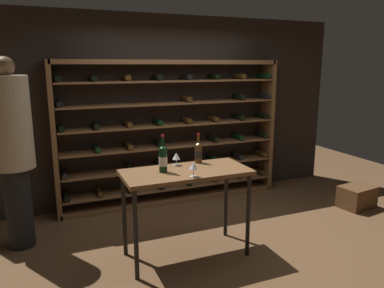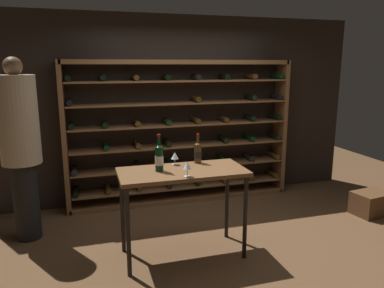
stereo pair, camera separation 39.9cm
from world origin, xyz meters
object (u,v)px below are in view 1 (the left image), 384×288
person_bystander_red_print (12,145)px  wine_bottle_green_slim (198,152)px  wine_bottle_amber_reserve (163,158)px  wine_glass_stemmed_center (176,157)px  wine_crate (357,197)px  tasting_table (186,180)px  wine_rack (173,133)px  wine_glass_stemmed_right (193,166)px

person_bystander_red_print → wine_bottle_green_slim: size_ratio=6.40×
wine_bottle_amber_reserve → wine_glass_stemmed_center: size_ratio=2.73×
wine_crate → wine_bottle_amber_reserve: bearing=-174.5°
wine_crate → wine_glass_stemmed_center: size_ratio=3.49×
tasting_table → wine_crate: bearing=6.7°
person_bystander_red_print → wine_bottle_green_slim: (1.85, -0.66, -0.10)m
wine_rack → tasting_table: (-0.42, -1.57, -0.18)m
wine_glass_stemmed_right → wine_bottle_amber_reserve: bearing=129.8°
wine_crate → wine_glass_stemmed_center: (-2.75, -0.10, 0.88)m
wine_glass_stemmed_right → wine_crate: bearing=11.3°
tasting_table → person_bystander_red_print: bearing=151.2°
wine_bottle_green_slim → wine_bottle_amber_reserve: bearing=-157.5°
wine_bottle_amber_reserve → wine_glass_stemmed_center: bearing=41.7°
wine_rack → person_bystander_red_print: bearing=-161.5°
wine_rack → wine_glass_stemmed_center: (-0.45, -1.35, 0.02)m
person_bystander_red_print → wine_crate: person_bystander_red_print is taller
wine_crate → wine_bottle_green_slim: size_ratio=1.49×
wine_crate → wine_glass_stemmed_center: bearing=-177.8°
wine_glass_stemmed_right → wine_glass_stemmed_center: bearing=91.4°
wine_crate → wine_glass_stemmed_right: 2.92m
wine_bottle_green_slim → wine_rack: bearing=81.9°
tasting_table → wine_bottle_green_slim: bearing=44.0°
wine_crate → wine_bottle_amber_reserve: wine_bottle_amber_reserve is taller
tasting_table → wine_crate: (2.72, 0.32, -0.68)m
wine_bottle_green_slim → wine_crate: bearing=2.2°
tasting_table → wine_glass_stemmed_center: wine_glass_stemmed_center is taller
wine_bottle_green_slim → wine_glass_stemmed_right: bearing=-118.7°
tasting_table → person_bystander_red_print: size_ratio=0.63×
wine_crate → wine_glass_stemmed_right: size_ratio=3.34×
wine_bottle_amber_reserve → wine_glass_stemmed_right: bearing=-50.2°
person_bystander_red_print → wine_crate: size_ratio=4.30×
wine_bottle_amber_reserve → wine_glass_stemmed_center: 0.28m
tasting_table → wine_glass_stemmed_center: (-0.02, 0.22, 0.20)m
wine_rack → tasting_table: bearing=-105.1°
wine_rack → tasting_table: 1.64m
person_bystander_red_print → wine_crate: 4.48m
wine_rack → wine_crate: bearing=-28.6°
tasting_table → wine_bottle_amber_reserve: 0.34m
wine_bottle_green_slim → wine_bottle_amber_reserve: 0.50m
wine_crate → wine_bottle_green_slim: 2.65m
wine_bottle_green_slim → wine_glass_stemmed_center: bearing=-177.9°
person_bystander_red_print → wine_glass_stemmed_right: person_bystander_red_print is taller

